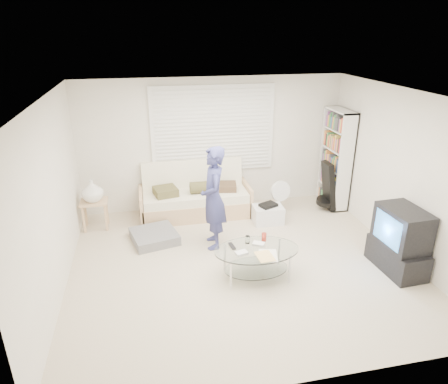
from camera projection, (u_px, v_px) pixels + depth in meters
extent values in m
plane|color=#BDAF93|center=(241.00, 264.00, 6.03)|extent=(5.00, 5.00, 0.00)
cube|color=silver|center=(213.00, 144.00, 7.59)|extent=(5.00, 0.02, 2.50)
cube|color=silver|center=(305.00, 279.00, 3.52)|extent=(5.00, 0.02, 2.50)
cube|color=silver|center=(52.00, 202.00, 5.08)|extent=(0.02, 4.50, 2.50)
cube|color=silver|center=(402.00, 174.00, 6.03)|extent=(0.02, 4.50, 2.50)
cube|color=white|center=(244.00, 96.00, 5.08)|extent=(5.00, 4.50, 0.02)
cube|color=white|center=(213.00, 129.00, 7.45)|extent=(2.32, 0.06, 1.62)
cube|color=black|center=(213.00, 129.00, 7.43)|extent=(2.20, 0.01, 1.50)
cube|color=silver|center=(214.00, 130.00, 7.41)|extent=(2.16, 0.04, 1.50)
cube|color=silver|center=(213.00, 129.00, 7.43)|extent=(2.32, 0.08, 1.62)
cube|color=tan|center=(196.00, 207.00, 7.55)|extent=(1.99, 0.80, 0.32)
cube|color=#EFE7C8|center=(195.00, 196.00, 7.44)|extent=(1.91, 0.74, 0.16)
cube|color=#EFE7C8|center=(192.00, 175.00, 7.63)|extent=(1.91, 0.22, 0.61)
cube|color=tan|center=(142.00, 206.00, 7.31)|extent=(0.06, 0.80, 0.56)
cube|color=tan|center=(246.00, 197.00, 7.69)|extent=(0.06, 0.80, 0.56)
cube|color=#4C4928|center=(166.00, 191.00, 7.25)|extent=(0.47, 0.47, 0.14)
cylinder|color=#4C4928|center=(204.00, 187.00, 7.34)|extent=(0.50, 0.22, 0.22)
cube|color=#463223|center=(227.00, 187.00, 7.50)|extent=(0.41, 0.41, 0.12)
cube|color=slate|center=(154.00, 236.00, 6.66)|extent=(0.85, 0.85, 0.16)
cube|color=tan|center=(94.00, 202.00, 6.91)|extent=(0.46, 0.37, 0.04)
cube|color=tan|center=(84.00, 220.00, 6.85)|extent=(0.04, 0.04, 0.50)
cube|color=tan|center=(106.00, 218.00, 6.92)|extent=(0.04, 0.04, 0.50)
cube|color=tan|center=(86.00, 213.00, 7.10)|extent=(0.04, 0.04, 0.50)
cube|color=tan|center=(107.00, 211.00, 7.17)|extent=(0.04, 0.04, 0.50)
imported|color=white|center=(92.00, 191.00, 6.83)|extent=(0.37, 0.37, 0.39)
cube|color=white|center=(336.00, 159.00, 7.71)|extent=(0.30, 0.80, 1.91)
cube|color=black|center=(328.00, 186.00, 7.63)|extent=(0.25, 0.34, 0.96)
cylinder|color=black|center=(325.00, 201.00, 7.74)|extent=(0.34, 0.35, 0.14)
cylinder|color=white|center=(279.00, 211.00, 7.70)|extent=(0.26, 0.26, 0.03)
cylinder|color=white|center=(279.00, 204.00, 7.64)|extent=(0.04, 0.04, 0.33)
cylinder|color=white|center=(280.00, 190.00, 7.54)|extent=(0.40, 0.19, 0.39)
cylinder|color=white|center=(280.00, 190.00, 7.54)|extent=(0.11, 0.08, 0.10)
cube|color=white|center=(268.00, 214.00, 7.25)|extent=(0.55, 0.39, 0.32)
cube|color=black|center=(268.00, 205.00, 7.18)|extent=(0.36, 0.31, 0.05)
cube|color=black|center=(397.00, 257.00, 5.83)|extent=(0.52, 0.91, 0.39)
cube|color=black|center=(402.00, 228.00, 5.64)|extent=(0.53, 0.76, 0.57)
cube|color=#4A9FE0|center=(388.00, 230.00, 5.59)|extent=(0.05, 0.57, 0.43)
ellipsoid|color=silver|center=(257.00, 250.00, 5.56)|extent=(1.21, 0.79, 0.02)
ellipsoid|color=silver|center=(256.00, 268.00, 5.68)|extent=(0.93, 0.60, 0.01)
cylinder|color=silver|center=(231.00, 276.00, 5.36)|extent=(0.03, 0.03, 0.42)
cylinder|color=silver|center=(290.00, 270.00, 5.50)|extent=(0.03, 0.03, 0.42)
cylinder|color=silver|center=(225.00, 258.00, 5.80)|extent=(0.03, 0.03, 0.42)
cylinder|color=silver|center=(279.00, 252.00, 5.93)|extent=(0.03, 0.03, 0.42)
cube|color=white|center=(241.00, 253.00, 5.43)|extent=(0.18, 0.14, 0.04)
cube|color=white|center=(259.00, 244.00, 5.66)|extent=(0.20, 0.18, 0.04)
cylinder|color=silver|center=(248.00, 240.00, 5.70)|extent=(0.07, 0.07, 0.11)
cylinder|color=#D24230|center=(264.00, 237.00, 5.76)|extent=(0.07, 0.07, 0.12)
cube|color=black|center=(232.00, 246.00, 5.62)|extent=(0.08, 0.19, 0.02)
cube|color=white|center=(268.00, 256.00, 5.40)|extent=(0.31, 0.37, 0.01)
cube|color=#E8BD6D|center=(265.00, 256.00, 5.37)|extent=(0.24, 0.31, 0.01)
imported|color=navy|center=(213.00, 198.00, 6.24)|extent=(0.43, 0.63, 1.67)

